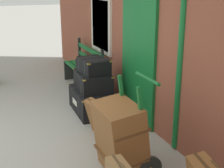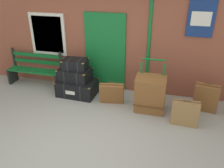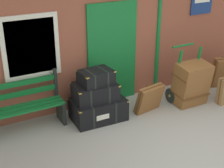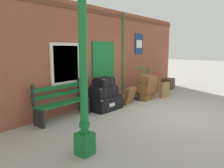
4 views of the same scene
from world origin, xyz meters
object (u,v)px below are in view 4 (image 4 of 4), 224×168
object	(u,v)px
steamer_trunk_top	(104,82)
lamp_post	(84,96)
porters_trolley	(143,92)
suitcase_olive	(164,90)
steamer_trunk_middle	(104,91)
suitcase_charcoal	(155,85)
suitcase_brown	(130,96)
steamer_trunk_base	(105,103)
platform_bench	(62,103)
corner_trunk	(168,84)
large_brown_trunk	(147,87)

from	to	relation	value
steamer_trunk_top	lamp_post	bearing A→B (deg)	-146.64
porters_trolley	suitcase_olive	xyz separation A→B (m)	(0.79, -0.50, 0.01)
steamer_trunk_middle	suitcase_charcoal	world-z (taller)	steamer_trunk_middle
suitcase_brown	steamer_trunk_base	bearing A→B (deg)	167.28
platform_bench	steamer_trunk_base	world-z (taller)	platform_bench
porters_trolley	platform_bench	bearing A→B (deg)	171.58
porters_trolley	corner_trunk	world-z (taller)	porters_trolley
steamer_trunk_top	corner_trunk	distance (m)	4.59
platform_bench	steamer_trunk_top	world-z (taller)	platform_bench
suitcase_olive	steamer_trunk_top	bearing A→B (deg)	165.53
steamer_trunk_base	large_brown_trunk	distance (m)	2.02
lamp_post	steamer_trunk_base	distance (m)	3.07
steamer_trunk_middle	suitcase_brown	distance (m)	1.13
porters_trolley	suitcase_olive	distance (m)	0.94
porters_trolley	suitcase_brown	world-z (taller)	porters_trolley
steamer_trunk_base	suitcase_olive	bearing A→B (deg)	-13.90
porters_trolley	suitcase_charcoal	xyz separation A→B (m)	(1.27, 0.17, 0.09)
suitcase_brown	corner_trunk	distance (m)	3.51
porters_trolley	suitcase_charcoal	size ratio (longest dim) A/B	1.64
steamer_trunk_top	porters_trolley	world-z (taller)	porters_trolley
steamer_trunk_top	suitcase_brown	size ratio (longest dim) A/B	1.01
suitcase_brown	suitcase_olive	distance (m)	1.80
platform_bench	large_brown_trunk	distance (m)	3.46
steamer_trunk_top	suitcase_olive	distance (m)	2.93
platform_bench	suitcase_charcoal	bearing A→B (deg)	-4.08
steamer_trunk_middle	steamer_trunk_top	world-z (taller)	steamer_trunk_top
large_brown_trunk	corner_trunk	size ratio (longest dim) A/B	1.26
lamp_post	porters_trolley	xyz separation A→B (m)	(4.46, 1.41, -0.80)
suitcase_brown	lamp_post	bearing A→B (deg)	-158.82
steamer_trunk_base	large_brown_trunk	size ratio (longest dim) A/B	1.12
steamer_trunk_middle	steamer_trunk_top	size ratio (longest dim) A/B	1.34
porters_trolley	suitcase_brown	bearing A→B (deg)	-176.91
suitcase_charcoal	corner_trunk	world-z (taller)	suitcase_charcoal
lamp_post	large_brown_trunk	world-z (taller)	lamp_post
porters_trolley	corner_trunk	distance (m)	2.56
steamer_trunk_base	steamer_trunk_top	xyz separation A→B (m)	(-0.02, 0.03, 0.66)
suitcase_charcoal	corner_trunk	xyz separation A→B (m)	(1.28, -0.02, -0.12)
steamer_trunk_base	corner_trunk	size ratio (longest dim) A/B	1.41
suitcase_brown	suitcase_olive	xyz separation A→B (m)	(1.74, -0.45, -0.00)
platform_bench	suitcase_olive	xyz separation A→B (m)	(4.18, -1.01, -0.16)
platform_bench	suitcase_brown	world-z (taller)	platform_bench
steamer_trunk_middle	platform_bench	bearing A→B (deg)	167.95
suitcase_olive	steamer_trunk_middle	bearing A→B (deg)	165.74
lamp_post	porters_trolley	distance (m)	4.74
suitcase_brown	suitcase_olive	size ratio (longest dim) A/B	1.03
platform_bench	suitcase_brown	bearing A→B (deg)	-12.78
steamer_trunk_base	suitcase_olive	size ratio (longest dim) A/B	1.69
porters_trolley	corner_trunk	size ratio (longest dim) A/B	1.65
steamer_trunk_base	steamer_trunk_middle	bearing A→B (deg)	146.32
porters_trolley	suitcase_charcoal	world-z (taller)	porters_trolley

